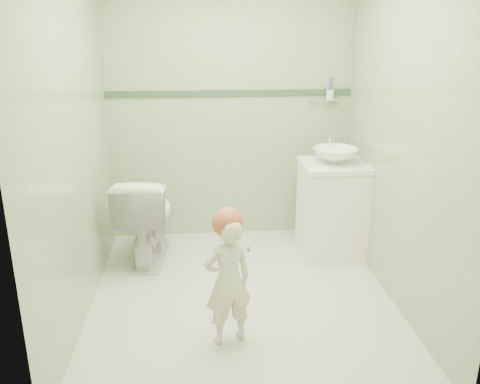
{
  "coord_description": "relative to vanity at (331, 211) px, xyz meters",
  "views": [
    {
      "loc": [
        -0.29,
        -3.27,
        1.93
      ],
      "look_at": [
        0.0,
        0.15,
        0.78
      ],
      "focal_mm": 37.48,
      "sensor_mm": 36.0,
      "label": 1
    }
  ],
  "objects": [
    {
      "name": "ground",
      "position": [
        -0.84,
        -0.7,
        -0.4
      ],
      "size": [
        2.5,
        2.5,
        0.0
      ],
      "primitive_type": "plane",
      "color": "beige",
      "rests_on": "ground"
    },
    {
      "name": "room_shell",
      "position": [
        -0.84,
        -0.7,
        0.8
      ],
      "size": [
        2.5,
        2.54,
        2.4
      ],
      "color": "#89AA78",
      "rests_on": "ground"
    },
    {
      "name": "trim_stripe",
      "position": [
        -0.84,
        0.54,
        0.95
      ],
      "size": [
        2.2,
        0.02,
        0.05
      ],
      "primitive_type": "cube",
      "color": "#314F33",
      "rests_on": "room_shell"
    },
    {
      "name": "vanity",
      "position": [
        0.0,
        0.0,
        0.0
      ],
      "size": [
        0.52,
        0.5,
        0.8
      ],
      "primitive_type": "cube",
      "color": "white",
      "rests_on": "ground"
    },
    {
      "name": "counter",
      "position": [
        0.0,
        0.0,
        0.41
      ],
      "size": [
        0.54,
        0.52,
        0.04
      ],
      "primitive_type": "cube",
      "color": "white",
      "rests_on": "vanity"
    },
    {
      "name": "basin",
      "position": [
        0.0,
        0.0,
        0.49
      ],
      "size": [
        0.37,
        0.37,
        0.13
      ],
      "primitive_type": "imported",
      "color": "white",
      "rests_on": "counter"
    },
    {
      "name": "faucet",
      "position": [
        0.0,
        0.19,
        0.57
      ],
      "size": [
        0.03,
        0.13,
        0.18
      ],
      "color": "silver",
      "rests_on": "counter"
    },
    {
      "name": "cup_holder",
      "position": [
        0.05,
        0.48,
        0.93
      ],
      "size": [
        0.26,
        0.07,
        0.21
      ],
      "color": "silver",
      "rests_on": "room_shell"
    },
    {
      "name": "toilet",
      "position": [
        -1.58,
        0.02,
        -0.02
      ],
      "size": [
        0.5,
        0.79,
        0.77
      ],
      "primitive_type": "imported",
      "rotation": [
        0.0,
        0.0,
        3.04
      ],
      "color": "white",
      "rests_on": "ground"
    },
    {
      "name": "toddler",
      "position": [
        -0.97,
        -1.21,
        0.02
      ],
      "size": [
        0.35,
        0.29,
        0.84
      ],
      "primitive_type": "imported",
      "rotation": [
        0.0,
        0.0,
        3.45
      ],
      "color": "white",
      "rests_on": "ground"
    },
    {
      "name": "hair_cap",
      "position": [
        -0.97,
        -1.19,
        0.41
      ],
      "size": [
        0.19,
        0.19,
        0.19
      ],
      "primitive_type": "sphere",
      "color": "#AE5233",
      "rests_on": "toddler"
    },
    {
      "name": "teal_toothbrush",
      "position": [
        -0.86,
        -1.31,
        0.29
      ],
      "size": [
        0.1,
        0.14,
        0.08
      ],
      "color": "#118567",
      "rests_on": "toddler"
    }
  ]
}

